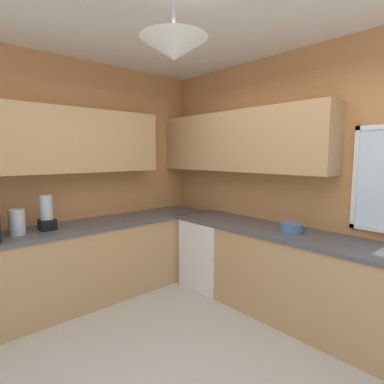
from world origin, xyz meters
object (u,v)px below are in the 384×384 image
(bowl, at_px, (291,228))
(blender_appliance, at_px, (47,214))
(kettle, at_px, (17,222))
(dishwasher, at_px, (212,253))

(bowl, xyz_separation_m, blender_appliance, (-1.72, -1.78, 0.12))
(blender_appliance, bearing_deg, kettle, -85.87)
(kettle, height_order, blender_appliance, blender_appliance)
(kettle, xyz_separation_m, bowl, (1.70, 2.06, -0.08))
(dishwasher, xyz_separation_m, kettle, (-0.64, -2.03, 0.59))
(blender_appliance, bearing_deg, bowl, 45.95)
(dishwasher, height_order, bowl, bowl)
(kettle, bearing_deg, dishwasher, 72.46)
(dishwasher, bearing_deg, blender_appliance, -110.69)
(dishwasher, relative_size, kettle, 3.37)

